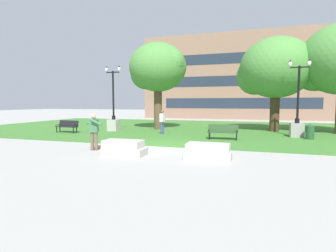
{
  "coord_description": "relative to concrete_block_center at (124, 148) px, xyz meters",
  "views": [
    {
      "loc": [
        4.25,
        -12.46,
        2.22
      ],
      "look_at": [
        0.76,
        -1.4,
        1.2
      ],
      "focal_mm": 28.0,
      "sensor_mm": 36.0,
      "label": 1
    }
  ],
  "objects": [
    {
      "name": "ground_plane",
      "position": [
        0.87,
        2.49,
        -0.31
      ],
      "size": [
        140.0,
        140.0,
        0.0
      ],
      "primitive_type": "plane",
      "color": "#A3A09B"
    },
    {
      "name": "grass_lawn",
      "position": [
        0.87,
        12.49,
        -0.3
      ],
      "size": [
        40.0,
        20.0,
        0.02
      ],
      "primitive_type": "cube",
      "color": "#3D752D",
      "rests_on": "ground"
    },
    {
      "name": "concrete_block_center",
      "position": [
        0.0,
        0.0,
        0.0
      ],
      "size": [
        1.8,
        0.9,
        0.64
      ],
      "color": "#B2ADA3",
      "rests_on": "ground"
    },
    {
      "name": "concrete_block_left",
      "position": [
        3.57,
        0.17,
        0.0
      ],
      "size": [
        1.8,
        0.9,
        0.64
      ],
      "color": "#B2ADA3",
      "rests_on": "ground"
    },
    {
      "name": "person_skateboarder",
      "position": [
        -1.85,
        0.59,
        0.67
      ],
      "size": [
        1.07,
        0.61,
        1.71
      ],
      "color": "brown",
      "rests_on": "ground"
    },
    {
      "name": "skateboard",
      "position": [
        -1.9,
        1.04,
        -0.22
      ],
      "size": [
        0.5,
        1.03,
        0.14
      ],
      "color": "olive",
      "rests_on": "ground"
    },
    {
      "name": "park_bench_near_left",
      "position": [
        3.55,
        6.05,
        0.23
      ],
      "size": [
        1.83,
        0.64,
        0.9
      ],
      "color": "#284723",
      "rests_on": "grass_lawn"
    },
    {
      "name": "park_bench_near_right",
      "position": [
        -7.91,
        6.34,
        0.23
      ],
      "size": [
        1.84,
        0.7,
        0.9
      ],
      "color": "black",
      "rests_on": "grass_lawn"
    },
    {
      "name": "lamp_post_left",
      "position": [
        -5.22,
        8.47,
        0.74
      ],
      "size": [
        1.32,
        0.8,
        5.09
      ],
      "color": "#ADA89E",
      "rests_on": "grass_lawn"
    },
    {
      "name": "lamp_post_right",
      "position": [
        8.01,
        8.68,
        0.72
      ],
      "size": [
        1.32,
        0.8,
        4.97
      ],
      "color": "gray",
      "rests_on": "grass_lawn"
    },
    {
      "name": "tree_near_left",
      "position": [
        -2.37,
        10.79,
        4.78
      ],
      "size": [
        4.96,
        4.72,
        7.16
      ],
      "color": "brown",
      "rests_on": "grass_lawn"
    },
    {
      "name": "tree_near_right",
      "position": [
        6.83,
        11.95,
        4.53
      ],
      "size": [
        5.7,
        5.43,
        7.2
      ],
      "color": "#42301E",
      "rests_on": "grass_lawn"
    },
    {
      "name": "trash_bin",
      "position": [
        8.6,
        7.73,
        0.2
      ],
      "size": [
        0.49,
        0.49,
        0.96
      ],
      "color": "#234C28",
      "rests_on": "grass_lawn"
    },
    {
      "name": "person_bystander_near_lawn",
      "position": [
        -0.86,
        7.6,
        0.68
      ],
      "size": [
        0.28,
        0.63,
        1.71
      ],
      "color": "#384C7A",
      "rests_on": "grass_lawn"
    },
    {
      "name": "building_facade_distant",
      "position": [
        3.47,
        26.99,
        5.55
      ],
      "size": [
        27.03,
        1.03,
        11.71
      ],
      "color": "#8E6B56",
      "rests_on": "ground"
    }
  ]
}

